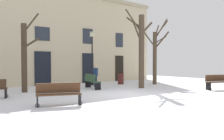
{
  "coord_description": "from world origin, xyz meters",
  "views": [
    {
      "loc": [
        -8.29,
        -9.35,
        1.73
      ],
      "look_at": [
        0.0,
        1.54,
        1.28
      ],
      "focal_mm": 37.93,
      "sensor_mm": 36.0,
      "label": 1
    }
  ],
  "objects": [
    {
      "name": "ground_plane",
      "position": [
        0.0,
        0.0,
        0.0
      ],
      "size": [
        29.37,
        29.37,
        0.0
      ],
      "primitive_type": "plane",
      "color": "white"
    },
    {
      "name": "bench_far_corner",
      "position": [
        -4.28,
        -0.57,
        0.47
      ],
      "size": [
        1.83,
        1.0,
        0.9
      ],
      "rotation": [
        0.0,
        0.0,
        5.94
      ],
      "color": "#51331E",
      "rests_on": "ground"
    },
    {
      "name": "bench_back_to_back_left",
      "position": [
        6.17,
        -1.58,
        0.49
      ],
      "size": [
        1.93,
        1.09,
        0.94
      ],
      "rotation": [
        0.0,
        0.0,
        5.94
      ],
      "color": "#51331E",
      "rests_on": "ground"
    },
    {
      "name": "tree_near_facade",
      "position": [
        5.62,
        3.31,
        2.39
      ],
      "size": [
        2.14,
        1.71,
        5.03
      ],
      "color": "#4C3D2D",
      "rests_on": "ground"
    },
    {
      "name": "person_strolling",
      "position": [
        0.87,
        4.62,
        0.85
      ],
      "size": [
        0.44,
        0.39,
        1.55
      ],
      "rotation": [
        0.0,
        0.0,
        3.72
      ],
      "color": "black",
      "rests_on": "ground"
    },
    {
      "name": "building_facade",
      "position": [
        -0.0,
        7.91,
        3.8
      ],
      "size": [
        18.35,
        0.6,
        7.51
      ],
      "color": "beige",
      "rests_on": "ground"
    },
    {
      "name": "bench_back_to_back_right",
      "position": [
        -0.03,
        3.7,
        0.5
      ],
      "size": [
        0.82,
        1.92,
        0.96
      ],
      "rotation": [
        0.0,
        0.0,
        1.38
      ],
      "color": "#2D4C33",
      "rests_on": "ground"
    },
    {
      "name": "tree_center",
      "position": [
        2.85,
        2.07,
        2.63
      ],
      "size": [
        2.07,
        1.24,
        5.27
      ],
      "color": "#4C3D2D",
      "rests_on": "ground"
    },
    {
      "name": "litter_bin",
      "position": [
        3.45,
        4.94,
        0.46
      ],
      "size": [
        0.49,
        0.49,
        0.91
      ],
      "color": "#4C1E19",
      "rests_on": "ground"
    },
    {
      "name": "tree_right_of_center",
      "position": [
        -4.07,
        4.48,
        2.11
      ],
      "size": [
        1.39,
        2.08,
        4.57
      ],
      "color": "#423326",
      "rests_on": "ground"
    },
    {
      "name": "streetlamp",
      "position": [
        1.19,
        5.55,
        2.47
      ],
      "size": [
        0.3,
        0.3,
        4.05
      ],
      "color": "black",
      "rests_on": "ground"
    }
  ]
}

